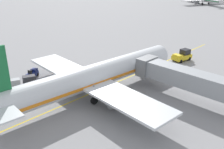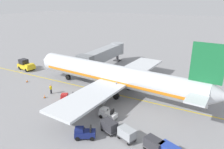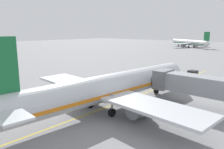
% 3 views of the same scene
% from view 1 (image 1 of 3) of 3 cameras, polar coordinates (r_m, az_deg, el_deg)
% --- Properties ---
extents(ground_plane, '(400.00, 400.00, 0.00)m').
position_cam_1_polar(ground_plane, '(41.76, -4.20, -4.00)').
color(ground_plane, gray).
extents(gate_lead_in_line, '(0.24, 80.00, 0.01)m').
position_cam_1_polar(gate_lead_in_line, '(41.76, -4.20, -3.99)').
color(gate_lead_in_line, gold).
rests_on(gate_lead_in_line, ground).
extents(parked_airliner, '(30.30, 37.35, 10.63)m').
position_cam_1_polar(parked_airliner, '(39.54, -4.18, -0.49)').
color(parked_airliner, silver).
rests_on(parked_airliner, ground).
extents(jet_bridge, '(17.75, 3.50, 4.98)m').
position_cam_1_polar(jet_bridge, '(39.60, 16.82, -0.97)').
color(jet_bridge, '#93999E').
rests_on(jet_bridge, ground).
extents(pushback_tractor, '(2.88, 4.70, 2.40)m').
position_cam_1_polar(pushback_tractor, '(57.92, 15.45, 4.09)').
color(pushback_tractor, gold).
rests_on(pushback_tractor, ground).
extents(baggage_tug_lead, '(1.51, 2.61, 1.62)m').
position_cam_1_polar(baggage_tug_lead, '(45.01, -14.30, -1.64)').
color(baggage_tug_lead, silver).
rests_on(baggage_tug_lead, ground).
extents(baggage_tug_trailing, '(2.25, 2.77, 1.62)m').
position_cam_1_polar(baggage_tug_trailing, '(48.39, -5.29, 0.72)').
color(baggage_tug_trailing, '#B21E1E').
rests_on(baggage_tug_trailing, ground).
extents(baggage_tug_spare, '(2.25, 2.77, 1.62)m').
position_cam_1_polar(baggage_tug_spare, '(49.43, -17.33, 0.23)').
color(baggage_tug_spare, navy).
rests_on(baggage_tug_spare, ground).
extents(baggage_cart_front, '(1.99, 2.95, 1.58)m').
position_cam_1_polar(baggage_cart_front, '(46.40, -18.04, -1.02)').
color(baggage_cart_front, '#4C4C51').
rests_on(baggage_cart_front, ground).
extents(baggage_cart_second_in_train, '(1.99, 2.95, 1.58)m').
position_cam_1_polar(baggage_cart_second_in_train, '(45.74, -21.15, -1.79)').
color(baggage_cart_second_in_train, '#4C4C51').
rests_on(baggage_cart_second_in_train, ground).
extents(ground_crew_wing_walker, '(0.28, 0.73, 1.69)m').
position_cam_1_polar(ground_crew_wing_walker, '(44.87, -4.61, -0.72)').
color(ground_crew_wing_walker, '#232328').
rests_on(ground_crew_wing_walker, ground).
extents(ground_crew_loader, '(0.41, 0.69, 1.69)m').
position_cam_1_polar(ground_crew_loader, '(43.52, -7.29, -1.60)').
color(ground_crew_loader, '#232328').
rests_on(ground_crew_loader, ground).
extents(ground_crew_marshaller, '(0.73, 0.28, 1.69)m').
position_cam_1_polar(ground_crew_marshaller, '(50.61, -0.42, 2.11)').
color(ground_crew_marshaller, '#232328').
rests_on(ground_crew_marshaller, ground).
extents(safety_cone_nose_left, '(0.36, 0.36, 0.59)m').
position_cam_1_polar(safety_cone_nose_left, '(51.92, -2.04, 1.85)').
color(safety_cone_nose_left, black).
rests_on(safety_cone_nose_left, ground).
extents(safety_cone_nose_right, '(0.36, 0.36, 0.59)m').
position_cam_1_polar(safety_cone_nose_right, '(55.64, 6.91, 3.13)').
color(safety_cone_nose_right, black).
rests_on(safety_cone_nose_right, ground).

